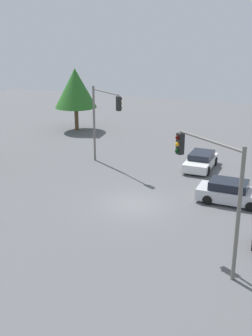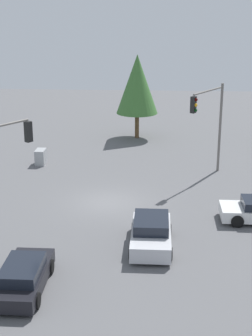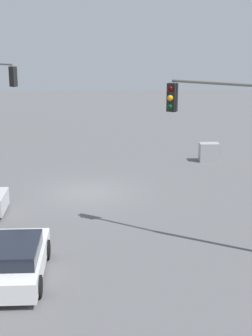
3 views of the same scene
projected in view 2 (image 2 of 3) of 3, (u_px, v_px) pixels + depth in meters
ground_plane at (107, 202)px, 31.08m from camera, size 80.00×80.00×0.00m
sedan_silver at (151, 233)px, 25.40m from camera, size 4.29×2.05×1.45m
sedan_dark at (24, 276)px, 21.59m from camera, size 4.41×1.89×1.29m
traffic_signal_main at (210, 115)px, 34.29m from camera, size 3.50×2.44×6.25m
electrical_cabinet at (41, 157)px, 38.05m from camera, size 1.16×0.69×1.12m
tree_behind at (137, 84)px, 44.06m from camera, size 3.59×3.59×7.26m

